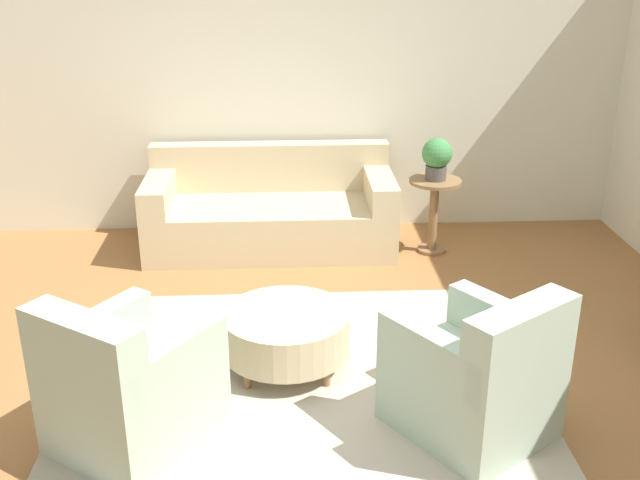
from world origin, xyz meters
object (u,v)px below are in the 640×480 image
object	(u,v)px
armchair_right	(477,379)
side_table	(434,204)
armchair_left	(128,389)
ottoman_table	(286,332)
potted_plant_on_side_table	(437,157)
couch	(271,213)

from	to	relation	value
armchair_right	side_table	world-z (taller)	armchair_right
armchair_left	ottoman_table	bearing A→B (deg)	41.24
armchair_left	side_table	bearing A→B (deg)	50.53
ottoman_table	potted_plant_on_side_table	world-z (taller)	potted_plant_on_side_table
armchair_left	couch	bearing A→B (deg)	75.45
ottoman_table	potted_plant_on_side_table	bearing A→B (deg)	55.13
armchair_left	armchair_right	size ratio (longest dim) A/B	1.00
potted_plant_on_side_table	side_table	bearing A→B (deg)	180.00
side_table	armchair_left	bearing A→B (deg)	-129.47
armchair_right	ottoman_table	distance (m)	1.33
ottoman_table	potted_plant_on_side_table	distance (m)	2.45
side_table	potted_plant_on_side_table	size ratio (longest dim) A/B	1.83
couch	armchair_left	distance (m)	3.04
couch	potted_plant_on_side_table	distance (m)	1.60
armchair_left	armchair_right	distance (m)	1.96
armchair_left	side_table	size ratio (longest dim) A/B	1.57
couch	armchair_right	distance (m)	3.18
armchair_right	side_table	bearing A→B (deg)	84.15
armchair_left	ottoman_table	distance (m)	1.18
armchair_right	side_table	distance (m)	2.74
potted_plant_on_side_table	couch	bearing A→B (deg)	171.38
armchair_left	side_table	distance (m)	3.52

